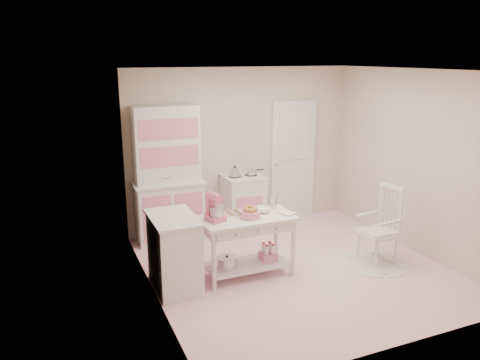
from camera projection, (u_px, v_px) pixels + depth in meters
name	position (u px, v px, depth m)	size (l,w,h in m)	color
room_shell	(300.00, 148.00, 5.85)	(3.84, 3.84, 2.62)	pink
door	(293.00, 161.00, 8.03)	(0.82, 0.05, 2.04)	silver
hutch	(168.00, 175.00, 7.00)	(1.06, 0.50, 2.08)	silver
stove	(243.00, 203.00, 7.56)	(0.62, 0.57, 0.92)	silver
base_cabinet	(174.00, 252.00, 5.67)	(0.54, 0.84, 0.92)	silver
lace_rug	(376.00, 263.00, 6.44)	(0.92, 0.92, 0.01)	white
rocking_chair	(379.00, 226.00, 6.30)	(0.48, 0.72, 1.10)	silver
work_table	(247.00, 246.00, 6.01)	(1.20, 0.60, 0.80)	silver
stand_mixer	(215.00, 208.00, 5.72)	(0.20, 0.28, 0.34)	#D55A7F
cookie_tray	(231.00, 213.00, 6.01)	(0.34, 0.24, 0.02)	silver
bread_basket	(250.00, 214.00, 5.86)	(0.25, 0.25, 0.09)	pink
mixing_bowl	(263.00, 210.00, 6.06)	(0.22, 0.22, 0.07)	white
metal_pitcher	(273.00, 203.00, 6.19)	(0.10, 0.10, 0.17)	silver
recipe_book	(283.00, 214.00, 5.96)	(0.15, 0.20, 0.02)	white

